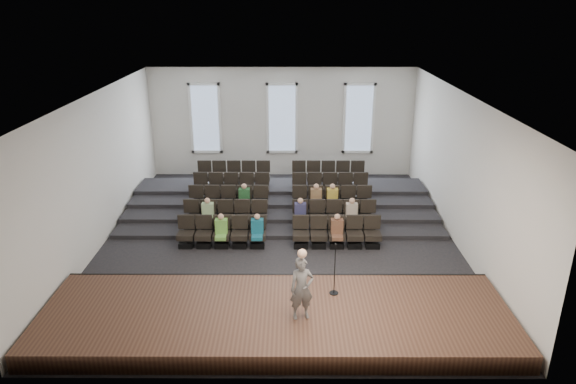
% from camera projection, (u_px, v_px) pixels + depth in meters
% --- Properties ---
extents(ground, '(14.00, 14.00, 0.00)m').
position_uv_depth(ground, '(280.00, 239.00, 17.84)').
color(ground, black).
rests_on(ground, ground).
extents(ceiling, '(12.00, 14.00, 0.02)m').
position_uv_depth(ceiling, '(279.00, 95.00, 16.06)').
color(ceiling, white).
rests_on(ceiling, ground).
extents(wall_back, '(12.00, 0.04, 5.00)m').
position_uv_depth(wall_back, '(282.00, 123.00, 23.52)').
color(wall_back, silver).
rests_on(wall_back, ground).
extents(wall_front, '(12.00, 0.04, 5.00)m').
position_uv_depth(wall_front, '(272.00, 280.00, 10.39)').
color(wall_front, silver).
rests_on(wall_front, ground).
extents(wall_left, '(0.04, 14.00, 5.00)m').
position_uv_depth(wall_left, '(97.00, 171.00, 16.97)').
color(wall_left, silver).
rests_on(wall_left, ground).
extents(wall_right, '(0.04, 14.00, 5.00)m').
position_uv_depth(wall_right, '(461.00, 171.00, 16.93)').
color(wall_right, silver).
rests_on(wall_right, ground).
extents(stage, '(11.80, 3.60, 0.50)m').
position_uv_depth(stage, '(276.00, 318.00, 12.98)').
color(stage, '#4C3020').
rests_on(stage, ground).
extents(stage_lip, '(11.80, 0.06, 0.52)m').
position_uv_depth(stage_lip, '(277.00, 282.00, 14.63)').
color(stage_lip, black).
rests_on(stage_lip, ground).
extents(risers, '(11.80, 4.80, 0.60)m').
position_uv_depth(risers, '(281.00, 200.00, 20.73)').
color(risers, black).
rests_on(risers, ground).
extents(seating_rows, '(6.80, 4.70, 1.67)m').
position_uv_depth(seating_rows, '(280.00, 204.00, 19.04)').
color(seating_rows, black).
rests_on(seating_rows, ground).
extents(windows, '(8.44, 0.10, 3.24)m').
position_uv_depth(windows, '(282.00, 119.00, 23.38)').
color(windows, white).
rests_on(windows, wall_back).
extents(audience, '(5.45, 2.64, 1.10)m').
position_uv_depth(audience, '(286.00, 212.00, 17.96)').
color(audience, '#6CB147').
rests_on(audience, seating_rows).
extents(speaker, '(0.66, 0.51, 1.61)m').
position_uv_depth(speaker, '(302.00, 289.00, 12.32)').
color(speaker, '#595654').
rests_on(speaker, stage).
extents(mic_stand, '(0.25, 0.25, 1.47)m').
position_uv_depth(mic_stand, '(334.00, 279.00, 13.47)').
color(mic_stand, black).
rests_on(mic_stand, stage).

